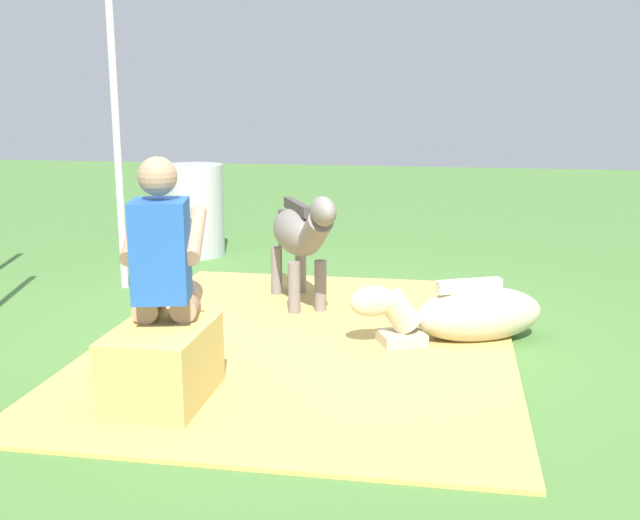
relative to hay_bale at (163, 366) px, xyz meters
The scene contains 8 objects.
ground_plane 1.31m from the hay_bale, 28.80° to the right, with size 24.00×24.00×0.00m, color #4C7A38.
hay_patch 1.25m from the hay_bale, 27.47° to the right, with size 3.49×2.65×0.02m, color tan.
hay_bale is the anchor object (origin of this frame).
person_seated 0.52m from the hay_bale, ahead, with size 0.71×0.51×1.30m.
pony_standing 1.98m from the hay_bale, 10.68° to the right, with size 1.24×0.77×0.93m.
pony_lying 2.05m from the hay_bale, 50.47° to the right, with size 0.80×1.33×0.42m.
water_barrel 3.77m from the hay_bale, 16.26° to the left, with size 0.58×0.58×0.91m, color #B2B2B7.
tent_pole_right 2.79m from the hay_bale, 28.29° to the left, with size 0.06×0.06×2.57m, color silver.
Camera 1 is at (-4.73, -0.84, 1.63)m, focal length 42.85 mm.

